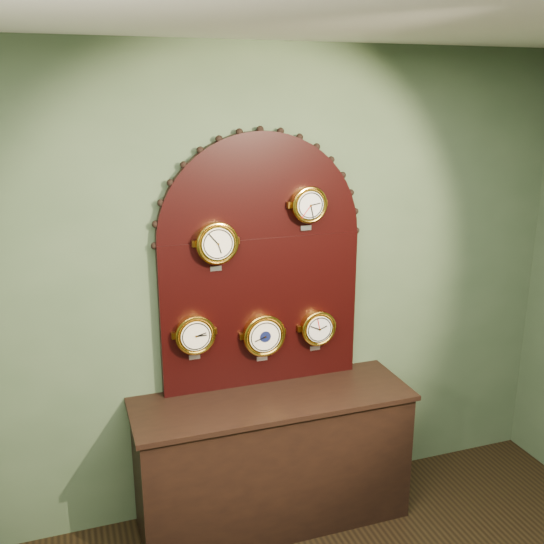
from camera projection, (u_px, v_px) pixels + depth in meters
name	position (u px, v px, depth m)	size (l,w,h in m)	color
wall_back	(258.00, 290.00, 3.68)	(4.00, 4.00, 0.00)	#44583C
shop_counter	(273.00, 462.00, 3.71)	(1.60, 0.50, 0.80)	black
display_board	(261.00, 255.00, 3.57)	(1.26, 0.06, 1.53)	black
roman_clock	(217.00, 243.00, 3.39)	(0.24, 0.08, 0.29)	gold
arabic_clock	(308.00, 204.00, 3.51)	(0.21, 0.08, 0.26)	gold
hygrometer	(195.00, 334.00, 3.50)	(0.23, 0.08, 0.28)	gold
barometer	(264.00, 335.00, 3.64)	(0.26, 0.08, 0.31)	gold
tide_clock	(318.00, 328.00, 3.74)	(0.22, 0.08, 0.27)	gold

